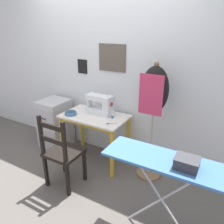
{
  "coord_description": "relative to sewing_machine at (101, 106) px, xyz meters",
  "views": [
    {
      "loc": [
        1.58,
        -2.01,
        1.87
      ],
      "look_at": [
        0.29,
        0.25,
        0.82
      ],
      "focal_mm": 35.0,
      "sensor_mm": 36.0,
      "label": 1
    }
  ],
  "objects": [
    {
      "name": "thread_spool_near_machine",
      "position": [
        0.21,
        -0.04,
        -0.11
      ],
      "size": [
        0.03,
        0.03,
        0.04
      ],
      "color": "#2875C1",
      "rests_on": "sewing_table"
    },
    {
      "name": "scissors",
      "position": [
        0.28,
        -0.21,
        -0.12
      ],
      "size": [
        0.13,
        0.11,
        0.01
      ],
      "color": "silver",
      "rests_on": "sewing_table"
    },
    {
      "name": "fabric_bowl",
      "position": [
        -0.35,
        -0.22,
        -0.11
      ],
      "size": [
        0.16,
        0.16,
        0.04
      ],
      "color": "teal",
      "rests_on": "sewing_table"
    },
    {
      "name": "storage_box",
      "position": [
        1.33,
        -0.85,
        0.04
      ],
      "size": [
        0.19,
        0.16,
        0.09
      ],
      "color": "#333338",
      "rests_on": "ironing_board"
    },
    {
      "name": "sewing_machine",
      "position": [
        0.0,
        0.0,
        0.0
      ],
      "size": [
        0.39,
        0.19,
        0.29
      ],
      "color": "white",
      "rests_on": "sewing_table"
    },
    {
      "name": "wall_back",
      "position": [
        -0.05,
        0.25,
        0.45
      ],
      "size": [
        10.0,
        0.07,
        2.55
      ],
      "color": "silver",
      "rests_on": "ground_plane"
    },
    {
      "name": "sewing_table",
      "position": [
        -0.05,
        -0.1,
        -0.23
      ],
      "size": [
        0.9,
        0.55,
        0.7
      ],
      "color": "silver",
      "rests_on": "ground_plane"
    },
    {
      "name": "dress_form",
      "position": [
        0.76,
        -0.04,
        0.26
      ],
      "size": [
        0.33,
        0.32,
        1.49
      ],
      "color": "#846647",
      "rests_on": "ground_plane"
    },
    {
      "name": "wooden_chair",
      "position": [
        -0.08,
        -0.74,
        -0.38
      ],
      "size": [
        0.4,
        0.38,
        0.95
      ],
      "color": "black",
      "rests_on": "ground_plane"
    },
    {
      "name": "ground_plane",
      "position": [
        -0.05,
        -0.36,
        -0.83
      ],
      "size": [
        14.0,
        14.0,
        0.0
      ],
      "primitive_type": "plane",
      "color": "#5B5651"
    },
    {
      "name": "filing_cabinet",
      "position": [
        -0.85,
        -0.05,
        -0.44
      ],
      "size": [
        0.41,
        0.47,
        0.77
      ],
      "color": "#B7B7BC",
      "rests_on": "ground_plane"
    },
    {
      "name": "ironing_board",
      "position": [
        1.16,
        -0.82,
        -0.05
      ],
      "size": [
        1.05,
        0.36,
        0.83
      ],
      "color": "#3D6BAD",
      "rests_on": "ground_plane"
    }
  ]
}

